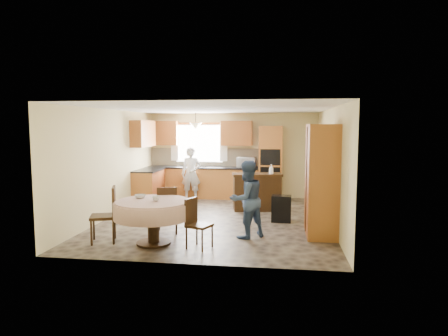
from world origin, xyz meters
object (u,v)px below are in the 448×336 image
oven_tower (270,163)px  chair_back (167,208)px  chair_right (196,221)px  person_sink (191,174)px  sideboard (257,193)px  person_dining (247,199)px  chair_left (108,212)px  dining_table (153,210)px  cupboard (321,180)px

oven_tower → chair_back: (-1.92, -4.01, -0.54)m
chair_right → person_sink: size_ratio=0.57×
sideboard → person_dining: bearing=-102.2°
chair_left → dining_table: bearing=68.8°
cupboard → chair_right: cupboard is taller
oven_tower → dining_table: oven_tower is taller
sideboard → chair_left: chair_left is taller
dining_table → person_dining: 1.76m
sideboard → chair_left: size_ratio=1.20×
cupboard → chair_left: 4.08m
dining_table → chair_left: size_ratio=1.36×
chair_left → person_sink: bearing=152.5°
sideboard → dining_table: sideboard is taller
person_sink → chair_back: bearing=-90.1°
person_dining → chair_back: bearing=-42.8°
sideboard → chair_back: 2.94m
sideboard → oven_tower: bearing=68.2°
person_sink → person_dining: person_sink is taller
chair_back → person_sink: 3.61m
sideboard → person_dining: (-0.05, -2.52, 0.30)m
oven_tower → person_sink: (-2.24, -0.42, -0.30)m
dining_table → chair_back: bearing=86.0°
chair_back → person_sink: (-0.32, 3.59, 0.24)m
chair_back → chair_left: bearing=22.8°
chair_back → person_dining: 1.59m
dining_table → person_dining: size_ratio=0.94×
chair_left → sideboard: bearing=121.5°
dining_table → sideboard: bearing=62.3°
person_sink → chair_right: bearing=-81.6°
cupboard → person_sink: 4.64m
oven_tower → person_dining: bearing=-94.9°
dining_table → person_dining: person_dining is taller
dining_table → chair_left: bearing=178.5°
dining_table → chair_right: (0.80, -0.10, -0.14)m
sideboard → person_dining: person_dining is taller
sideboard → cupboard: cupboard is taller
oven_tower → chair_right: 5.02m
chair_back → person_dining: (1.57, -0.07, 0.22)m
oven_tower → sideboard: oven_tower is taller
chair_left → chair_right: chair_left is taller
chair_left → person_sink: 4.34m
oven_tower → chair_right: size_ratio=2.44×
cupboard → person_sink: bearing=135.7°
chair_right → person_dining: 1.15m
sideboard → chair_back: bearing=-134.5°
oven_tower → person_sink: bearing=-169.3°
oven_tower → chair_right: oven_tower is taller
person_sink → sideboard: bearing=-35.6°
person_dining → sideboard: bearing=-131.6°
chair_back → dining_table: bearing=71.3°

